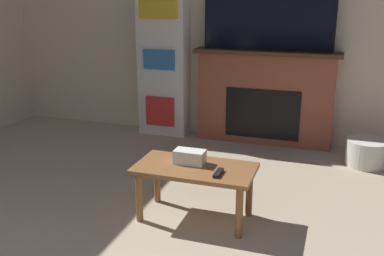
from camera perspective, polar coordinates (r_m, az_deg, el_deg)
name	(u,v)px	position (r m, az deg, el deg)	size (l,w,h in m)	color
wall_back	(240,15)	(4.97, 6.16, 14.08)	(6.54, 0.06, 2.70)	beige
fireplace	(265,97)	(4.88, 9.21, 3.90)	(1.53, 0.28, 1.01)	brown
tv	(268,14)	(4.74, 9.67, 14.06)	(1.33, 0.03, 0.73)	black
coffee_table	(195,175)	(3.22, 0.37, -5.98)	(0.85, 0.45, 0.41)	brown
tissue_box	(190,157)	(3.23, -0.29, -3.68)	(0.22, 0.12, 0.10)	white
remote_control	(218,173)	(3.06, 3.36, -5.72)	(0.04, 0.15, 0.02)	black
bookshelf	(164,58)	(5.10, -3.60, 8.88)	(0.55, 0.29, 1.75)	white
storage_basket	(367,153)	(4.59, 21.32, -2.92)	(0.39, 0.39, 0.25)	silver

